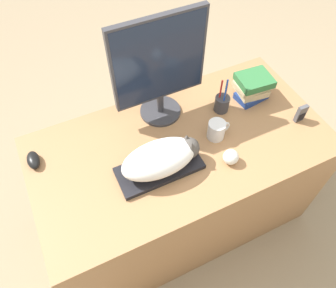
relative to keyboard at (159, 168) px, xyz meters
name	(u,v)px	position (x,y,z in m)	size (l,w,h in m)	color
ground_plane	(206,263)	(0.16, -0.30, -0.79)	(12.00, 12.00, 0.00)	#998466
desk	(179,183)	(0.16, 0.09, -0.40)	(1.49, 0.78, 0.77)	#9E7047
keyboard	(159,168)	(0.00, 0.00, 0.00)	(0.40, 0.17, 0.02)	black
cat	(163,157)	(0.02, 0.00, 0.08)	(0.38, 0.19, 0.13)	white
monitor	(159,66)	(0.16, 0.33, 0.30)	(0.46, 0.22, 0.57)	#333338
computer_mouse	(33,160)	(-0.52, 0.29, 0.01)	(0.06, 0.11, 0.04)	black
coffee_mug	(217,130)	(0.34, 0.06, 0.04)	(0.12, 0.09, 0.10)	silver
pen_cup	(222,103)	(0.46, 0.21, 0.04)	(0.08, 0.08, 0.23)	#38383D
baseball	(231,157)	(0.32, -0.10, 0.03)	(0.07, 0.07, 0.07)	silver
phone	(301,114)	(0.79, -0.03, 0.04)	(0.05, 0.02, 0.10)	#4C4C51
book_stack	(253,87)	(0.65, 0.22, 0.07)	(0.20, 0.16, 0.14)	navy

